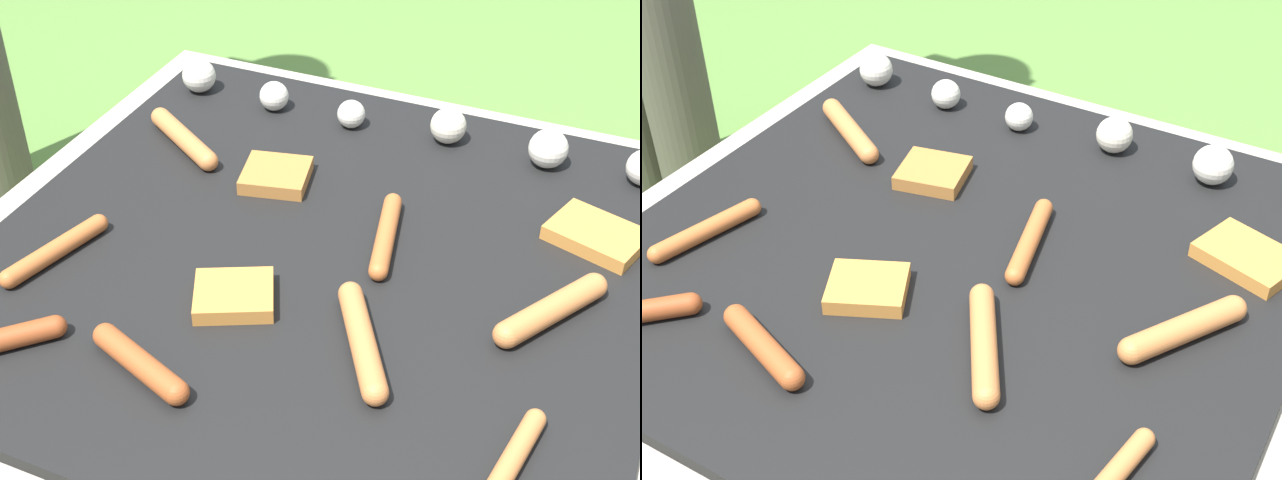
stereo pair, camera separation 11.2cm
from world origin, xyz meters
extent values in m
plane|color=#567F38|center=(0.00, 0.00, 0.00)|extent=(14.00, 14.00, 0.00)
cube|color=#A89E8C|center=(0.00, 0.00, 0.18)|extent=(0.95, 0.95, 0.35)
cube|color=black|center=(0.00, 0.00, 0.36)|extent=(0.83, 0.83, 0.02)
cylinder|color=#B7602D|center=(0.07, 0.05, 0.38)|extent=(0.06, 0.15, 0.02)
sphere|color=#B7602D|center=(0.09, -0.02, 0.38)|extent=(0.02, 0.02, 0.02)
sphere|color=#B7602D|center=(0.05, 0.12, 0.38)|extent=(0.02, 0.02, 0.02)
cylinder|color=#C6753D|center=(-0.29, 0.15, 0.39)|extent=(0.14, 0.11, 0.03)
sphere|color=#C6753D|center=(-0.22, 0.11, 0.39)|extent=(0.03, 0.03, 0.03)
sphere|color=#C6753D|center=(-0.35, 0.20, 0.39)|extent=(0.03, 0.03, 0.03)
cylinder|color=#C6753D|center=(0.11, -0.14, 0.39)|extent=(0.11, 0.15, 0.03)
sphere|color=#C6753D|center=(0.07, -0.08, 0.39)|extent=(0.03, 0.03, 0.03)
sphere|color=#C6753D|center=(0.15, -0.21, 0.39)|extent=(0.03, 0.03, 0.03)
cylinder|color=#B7602D|center=(-0.30, -0.14, 0.38)|extent=(0.06, 0.14, 0.02)
sphere|color=#B7602D|center=(-0.28, -0.07, 0.38)|extent=(0.02, 0.02, 0.02)
sphere|color=#B7602D|center=(-0.32, -0.21, 0.38)|extent=(0.02, 0.02, 0.02)
cylinder|color=#A34C23|center=(-0.10, -0.27, 0.39)|extent=(0.13, 0.07, 0.03)
sphere|color=#A34C23|center=(-0.04, -0.29, 0.39)|extent=(0.03, 0.03, 0.03)
sphere|color=#A34C23|center=(-0.15, -0.25, 0.39)|extent=(0.03, 0.03, 0.03)
cylinder|color=#C6753D|center=(0.30, -0.25, 0.38)|extent=(0.05, 0.16, 0.02)
sphere|color=#C6753D|center=(0.31, -0.18, 0.38)|extent=(0.02, 0.02, 0.02)
cylinder|color=#C6753D|center=(0.29, -0.01, 0.39)|extent=(0.10, 0.14, 0.03)
sphere|color=#C6753D|center=(0.33, 0.05, 0.39)|extent=(0.03, 0.03, 0.03)
sphere|color=#C6753D|center=(0.26, -0.07, 0.39)|extent=(0.03, 0.03, 0.03)
sphere|color=#93421E|center=(-0.22, -0.26, 0.38)|extent=(0.03, 0.03, 0.03)
cube|color=#B27033|center=(-0.12, 0.13, 0.38)|extent=(0.11, 0.11, 0.02)
cube|color=#D18438|center=(0.32, 0.16, 0.38)|extent=(0.14, 0.12, 0.02)
cube|color=#D18438|center=(-0.06, -0.13, 0.38)|extent=(0.12, 0.11, 0.02)
sphere|color=silver|center=(-0.35, 0.32, 0.40)|extent=(0.05, 0.05, 0.05)
sphere|color=silver|center=(-0.21, 0.31, 0.39)|extent=(0.05, 0.05, 0.05)
sphere|color=silver|center=(-0.08, 0.31, 0.39)|extent=(0.04, 0.04, 0.04)
sphere|color=beige|center=(0.07, 0.32, 0.40)|extent=(0.05, 0.05, 0.05)
sphere|color=silver|center=(0.22, 0.32, 0.40)|extent=(0.06, 0.06, 0.06)
camera|label=1|loc=(0.35, -0.82, 1.07)|focal=50.00mm
camera|label=2|loc=(0.45, -0.76, 1.07)|focal=50.00mm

